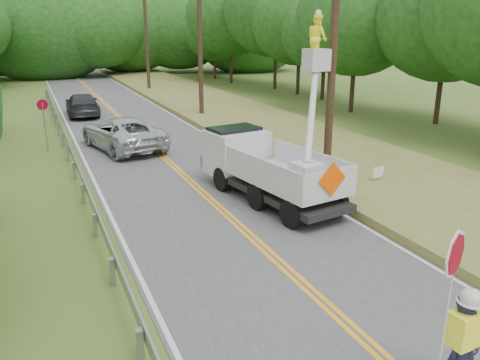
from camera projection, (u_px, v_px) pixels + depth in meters
name	position (u px, v px, depth m)	size (l,w,h in m)	color
ground	(362.00, 339.00, 9.43)	(140.00, 140.00, 0.00)	#406220
road	(169.00, 162.00, 21.68)	(7.20, 96.00, 0.03)	#444346
guardrail	(72.00, 155.00, 20.79)	(0.18, 48.00, 0.77)	gray
utility_poles	(244.00, 37.00, 24.62)	(1.60, 43.30, 10.00)	black
tall_grass_verge	(307.00, 144.00, 24.32)	(7.00, 96.00, 0.30)	olive
treeline_right	(331.00, 19.00, 36.54)	(11.99, 52.33, 11.61)	#332319
treeline_horizon	(86.00, 29.00, 57.50)	(57.73, 15.13, 12.49)	#14470F
flagger	(464.00, 343.00, 7.53)	(1.15, 0.49, 3.07)	#191E33
bucket_truck	(262.00, 154.00, 17.35)	(4.25, 6.47, 6.21)	black
suv_silver	(122.00, 133.00, 23.79)	(2.63, 5.71, 1.59)	silver
suv_darkgrey	(82.00, 105.00, 32.77)	(2.05, 5.04, 1.46)	#313438
stop_sign_permanent	(44.00, 117.00, 23.00)	(0.53, 0.16, 2.55)	gray
yard_sign	(379.00, 173.00, 18.06)	(0.56, 0.13, 0.82)	white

